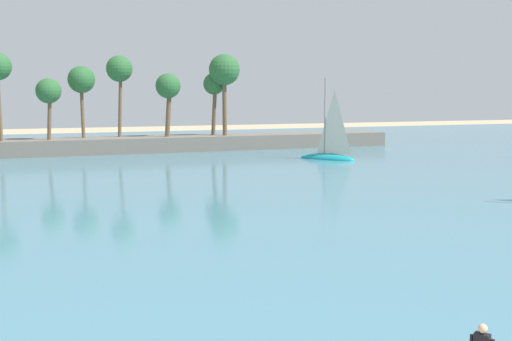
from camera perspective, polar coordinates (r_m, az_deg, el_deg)
The scene contains 3 objects.
sea at distance 62.34m, azimuth -16.16°, elevation 0.51°, with size 220.00×102.52×0.06m, color teal.
palm_headland at distance 73.35m, azimuth -17.15°, elevation 3.89°, with size 80.34×6.65×13.45m.
sailboat_mid_bay at distance 65.02m, azimuth 6.65°, elevation 1.74°, with size 5.11×6.16×9.02m.
Camera 1 is at (-5.60, -1.69, 6.73)m, focal length 43.73 mm.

